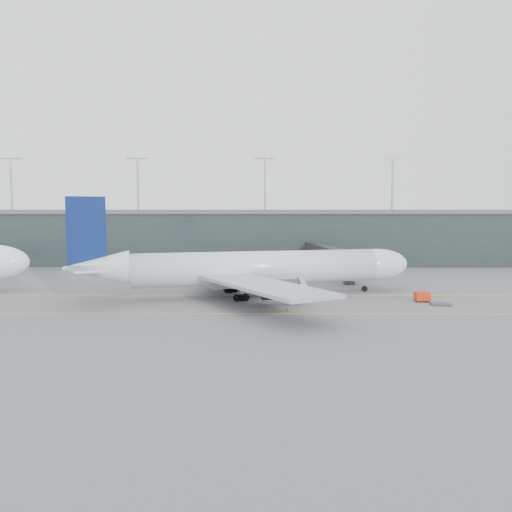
{
  "coord_description": "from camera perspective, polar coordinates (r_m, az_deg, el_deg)",
  "views": [
    {
      "loc": [
        3.35,
        -90.11,
        14.38
      ],
      "look_at": [
        2.84,
        -4.0,
        6.89
      ],
      "focal_mm": 35.0,
      "sensor_mm": 36.0,
      "label": 1
    }
  ],
  "objects": [
    {
      "name": "main_aircraft",
      "position": [
        85.91,
        -0.19,
        -1.46
      ],
      "size": [
        59.73,
        55.06,
        16.95
      ],
      "rotation": [
        0.0,
        0.0,
        0.25
      ],
      "color": "silver",
      "rests_on": "ground"
    },
    {
      "name": "cone_nose",
      "position": [
        90.4,
        20.42,
        -4.24
      ],
      "size": [
        0.49,
        0.49,
        0.78
      ],
      "primitive_type": "cone",
      "color": "#EE5C0D",
      "rests_on": "ground"
    },
    {
      "name": "uld_a",
      "position": [
        101.32,
        -5.07,
        -2.62
      ],
      "size": [
        2.59,
        2.33,
        1.96
      ],
      "rotation": [
        0.0,
        0.0,
        -0.34
      ],
      "color": "#39393E",
      "rests_on": "ground"
    },
    {
      "name": "cone_wing_stbd",
      "position": [
        73.86,
        3.58,
        -6.0
      ],
      "size": [
        0.43,
        0.43,
        0.68
      ],
      "primitive_type": "cone",
      "color": "#CB590B",
      "rests_on": "ground"
    },
    {
      "name": "ground",
      "position": [
        91.32,
        -1.77,
        -4.09
      ],
      "size": [
        320.0,
        320.0,
        0.0
      ],
      "primitive_type": "plane",
      "color": "slate",
      "rests_on": "ground"
    },
    {
      "name": "cone_tail",
      "position": [
        81.08,
        -8.27,
        -5.07
      ],
      "size": [
        0.39,
        0.39,
        0.63
      ],
      "primitive_type": "cone",
      "color": "#EE3A0D",
      "rests_on": "ground"
    },
    {
      "name": "jet_bridge",
      "position": [
        115.55,
        8.84,
        0.26
      ],
      "size": [
        8.61,
        44.4,
        6.69
      ],
      "rotation": [
        0.0,
        0.0,
        0.12
      ],
      "color": "#28292D",
      "rests_on": "ground"
    },
    {
      "name": "baggage_dolly",
      "position": [
        83.23,
        20.35,
        -5.17
      ],
      "size": [
        3.12,
        2.64,
        0.28
      ],
      "primitive_type": "cube",
      "rotation": [
        0.0,
        0.0,
        -0.13
      ],
      "color": "#3B3C41",
      "rests_on": "ground"
    },
    {
      "name": "taxiline_b",
      "position": [
        71.65,
        -2.36,
        -6.6
      ],
      "size": [
        160.0,
        0.25,
        0.02
      ],
      "primitive_type": "cube",
      "color": "yellow",
      "rests_on": "ground"
    },
    {
      "name": "terminal",
      "position": [
        148.3,
        -0.96,
        2.36
      ],
      "size": [
        240.0,
        36.0,
        29.0
      ],
      "color": "#1E2928",
      "rests_on": "ground"
    },
    {
      "name": "taxiline_lead_main",
      "position": [
        111.06,
        1.19,
        -2.46
      ],
      "size": [
        0.25,
        60.0,
        0.02
      ],
      "primitive_type": "cube",
      "color": "yellow",
      "rests_on": "ground"
    },
    {
      "name": "gse_cart",
      "position": [
        85.18,
        18.46,
        -4.4
      ],
      "size": [
        2.46,
        1.69,
        1.59
      ],
      "rotation": [
        0.0,
        0.0,
        0.09
      ],
      "color": "red",
      "rests_on": "ground"
    },
    {
      "name": "taxiline_a",
      "position": [
        87.37,
        -1.87,
        -4.5
      ],
      "size": [
        160.0,
        0.25,
        0.02
      ],
      "primitive_type": "cube",
      "color": "yellow",
      "rests_on": "ground"
    },
    {
      "name": "uld_b",
      "position": [
        103.06,
        -2.06,
        -2.48
      ],
      "size": [
        2.12,
        1.7,
        1.93
      ],
      "rotation": [
        0.0,
        0.0,
        0.0
      ],
      "color": "#39393E",
      "rests_on": "ground"
    },
    {
      "name": "uld_c",
      "position": [
        101.98,
        -0.72,
        -2.61
      ],
      "size": [
        2.34,
        2.09,
        1.77
      ],
      "rotation": [
        0.0,
        0.0,
        0.32
      ],
      "color": "#39393E",
      "rests_on": "ground"
    },
    {
      "name": "cone_wing_port",
      "position": [
        102.97,
        4.69,
        -2.87
      ],
      "size": [
        0.45,
        0.45,
        0.72
      ],
      "primitive_type": "cone",
      "color": "#CB410B",
      "rests_on": "ground"
    }
  ]
}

